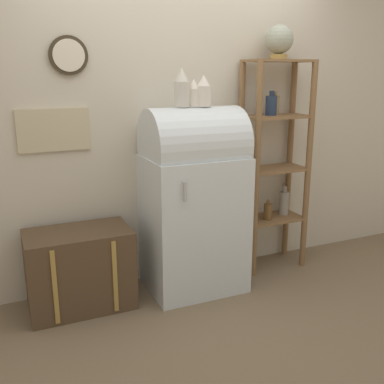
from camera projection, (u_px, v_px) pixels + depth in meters
The scene contains 9 objects.
ground_plane at pixel (208, 300), 3.37m from camera, with size 12.00×12.00×0.00m, color #7A664C.
wall_back at pixel (177, 112), 3.53m from camera, with size 7.00×0.09×2.70m.
refrigerator at pixel (194, 198), 3.42m from camera, with size 0.72×0.60×1.42m.
suitcase_trunk at pixel (80, 269), 3.22m from camera, with size 0.73×0.44×0.58m.
shelf_unit at pixel (275, 157), 3.76m from camera, with size 0.56×0.32×1.75m.
globe at pixel (279, 40), 3.52m from camera, with size 0.22×0.22×0.26m.
vase_left at pixel (182, 89), 3.17m from camera, with size 0.11×0.11×0.27m.
vase_center at pixel (193, 94), 3.22m from camera, with size 0.09×0.09×0.20m.
vase_right at pixel (204, 92), 3.23m from camera, with size 0.11×0.11×0.22m.
Camera 1 is at (-1.33, -2.74, 1.66)m, focal length 42.00 mm.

